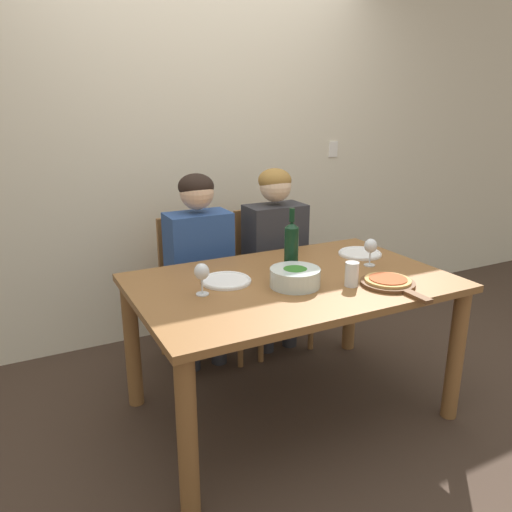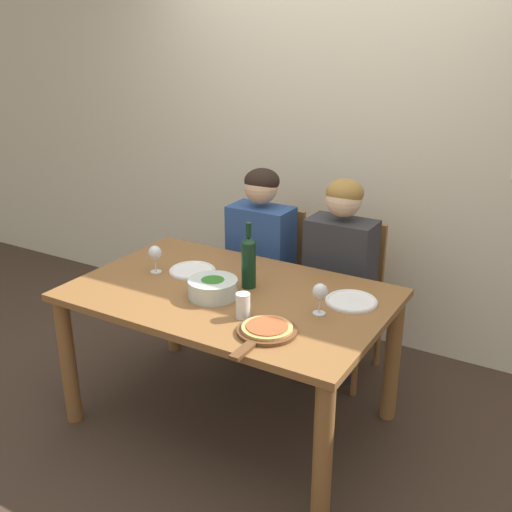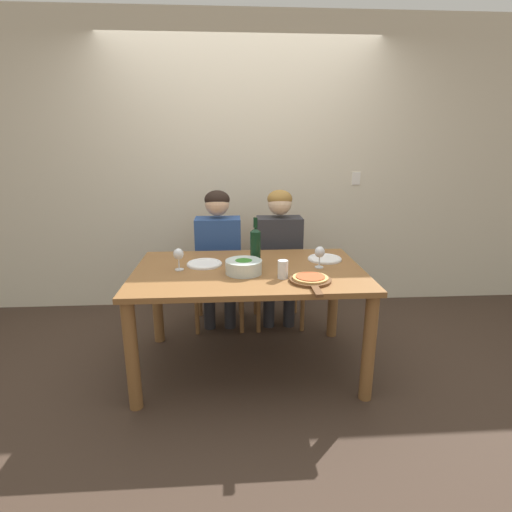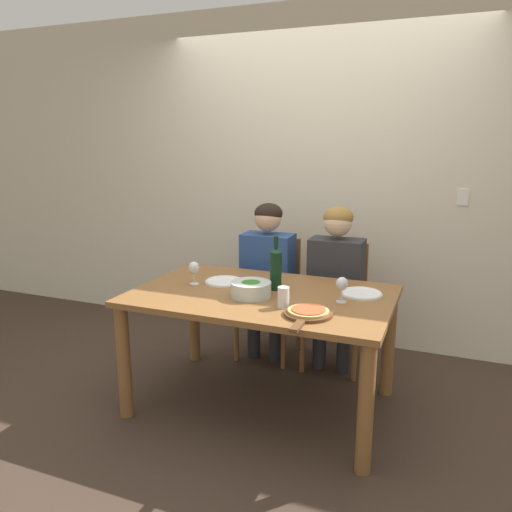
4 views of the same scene
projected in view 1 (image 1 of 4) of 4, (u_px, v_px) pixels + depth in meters
ground_plane at (289, 409)px, 2.71m from camera, size 40.00×40.00×0.00m
back_wall at (198, 140)px, 3.39m from camera, size 10.00×0.06×2.70m
dining_table at (292, 300)px, 2.53m from camera, size 1.57×0.99×0.75m
chair_left at (195, 286)px, 3.16m from camera, size 0.42×0.42×0.91m
chair_right at (268, 273)px, 3.38m from camera, size 0.42×0.42×0.91m
person_woman at (200, 255)px, 2.99m from camera, size 0.47×0.51×1.21m
person_man at (276, 244)px, 3.22m from camera, size 0.47×0.51×1.21m
wine_bottle at (291, 246)px, 2.56m from camera, size 0.07×0.07×0.34m
broccoli_bowl at (295, 277)px, 2.39m from camera, size 0.24×0.24×0.10m
dinner_plate_left at (226, 280)px, 2.45m from camera, size 0.25×0.25×0.02m
dinner_plate_right at (360, 253)px, 2.90m from camera, size 0.25×0.25×0.02m
pizza_on_board at (389, 283)px, 2.41m from camera, size 0.26×0.40×0.04m
wine_glass_left at (202, 273)px, 2.26m from camera, size 0.07×0.07×0.15m
wine_glass_right at (370, 247)px, 2.68m from camera, size 0.07×0.07×0.15m
water_tumbler at (352, 274)px, 2.39m from camera, size 0.07×0.07×0.12m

